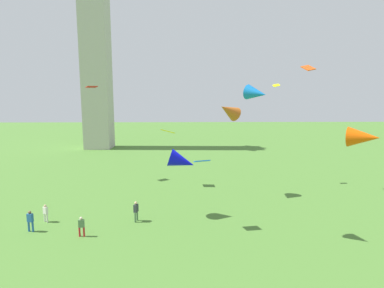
% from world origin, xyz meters
% --- Properties ---
extents(monument_obelisk, '(5.20, 5.20, 47.07)m').
position_xyz_m(monument_obelisk, '(-16.59, 56.19, 23.53)').
color(monument_obelisk, '#B7B2A8').
rests_on(monument_obelisk, ground_plane).
extents(person_0, '(0.49, 0.26, 1.59)m').
position_xyz_m(person_0, '(-6.74, 13.62, 0.90)').
color(person_0, red).
rests_on(person_0, ground_plane).
extents(person_1, '(0.53, 0.38, 1.75)m').
position_xyz_m(person_1, '(-11.13, 14.60, 0.99)').
color(person_1, '#235693').
rests_on(person_1, ground_plane).
extents(person_2, '(0.40, 0.54, 1.80)m').
position_xyz_m(person_2, '(-2.96, 16.54, 1.02)').
color(person_2, '#51754C').
rests_on(person_2, ground_plane).
extents(person_3, '(0.47, 0.42, 1.58)m').
position_xyz_m(person_3, '(-10.76, 16.55, 0.89)').
color(person_3, silver).
rests_on(person_3, ground_plane).
extents(kite_flying_0, '(1.68, 1.26, 0.65)m').
position_xyz_m(kite_flying_0, '(-0.71, 27.59, 6.64)').
color(kite_flying_0, '#C2CB06').
extents(kite_flying_1, '(3.02, 2.74, 2.29)m').
position_xyz_m(kite_flying_1, '(5.85, 23.32, 9.30)').
color(kite_flying_1, '#BA591A').
extents(kite_flying_2, '(1.98, 1.97, 1.30)m').
position_xyz_m(kite_flying_2, '(6.46, 13.05, 11.02)').
color(kite_flying_2, blue).
extents(kite_flying_3, '(1.35, 1.03, 0.33)m').
position_xyz_m(kite_flying_3, '(2.67, 15.04, 5.66)').
color(kite_flying_3, blue).
extents(kite_flying_4, '(1.38, 1.55, 0.80)m').
position_xyz_m(kite_flying_4, '(14.88, 25.64, 13.86)').
color(kite_flying_4, '#D24811').
extents(kite_flying_5, '(0.88, 0.59, 0.44)m').
position_xyz_m(kite_flying_5, '(12.24, 28.50, 12.06)').
color(kite_flying_5, yellow).
extents(kite_flying_6, '(2.74, 2.63, 1.64)m').
position_xyz_m(kite_flying_6, '(14.89, 13.75, 7.72)').
color(kite_flying_6, '#EB5206').
extents(kite_flying_7, '(1.56, 1.47, 0.21)m').
position_xyz_m(kite_flying_7, '(-10.32, 30.56, 11.91)').
color(kite_flying_7, red).
extents(kite_flying_8, '(2.70, 1.72, 2.22)m').
position_xyz_m(kite_flying_8, '(1.03, 17.66, 5.10)').
color(kite_flying_8, '#0A0EE6').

